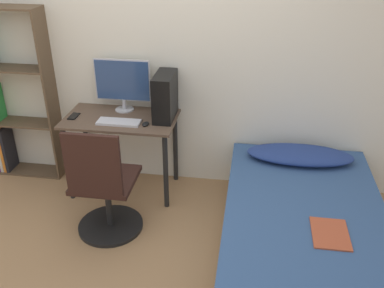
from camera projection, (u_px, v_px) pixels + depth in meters
ground_plane at (123, 271)px, 3.12m from camera, size 14.00×14.00×0.00m
wall_back at (157, 52)px, 3.73m from camera, size 8.00×0.05×2.50m
desk at (121, 131)px, 3.80m from camera, size 0.98×0.55×0.73m
bookshelf at (5, 95)px, 4.00m from camera, size 0.68×0.24×1.63m
office_chair at (104, 193)px, 3.34m from camera, size 0.53×0.53×0.97m
bed at (303, 237)px, 3.13m from camera, size 1.19×2.03×0.43m
pillow at (300, 155)px, 3.67m from camera, size 0.90×0.36×0.11m
magazine at (330, 234)px, 2.82m from camera, size 0.24×0.32×0.01m
monitor at (123, 83)px, 3.78m from camera, size 0.51×0.17×0.47m
keyboard at (119, 122)px, 3.64m from camera, size 0.37×0.14×0.02m
pc_tower at (165, 96)px, 3.66m from camera, size 0.16×0.37×0.39m
mouse at (146, 124)px, 3.61m from camera, size 0.06×0.09×0.02m
phone at (74, 116)px, 3.76m from camera, size 0.07×0.14×0.01m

